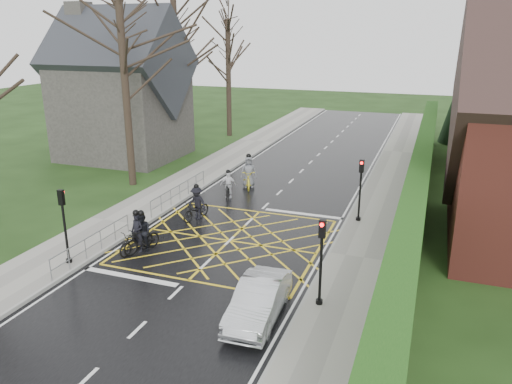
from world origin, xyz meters
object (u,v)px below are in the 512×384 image
Objects in this scene: car at (259,300)px; cyclist_front at (228,188)px; cyclist_lead at (248,176)px; cyclist_rear at (137,238)px; cyclist_mid at (197,206)px; cyclist_back at (142,236)px.

cyclist_front is at bearing 114.76° from car.
cyclist_rear is at bearing -120.66° from cyclist_lead.
car is (5.99, -7.49, -0.03)m from cyclist_mid.
cyclist_rear reaches higher than cyclist_back.
cyclist_lead reaches higher than cyclist_mid.
cyclist_back is 1.13× the size of cyclist_front.
cyclist_rear reaches higher than car.
cyclist_front is 12.53m from car.
cyclist_front is (0.16, 3.60, -0.06)m from cyclist_mid.
cyclist_front is at bearing -123.62° from cyclist_lead.
cyclist_mid is 1.16× the size of cyclist_front.
cyclist_rear is 1.20× the size of cyclist_front.
cyclist_rear is at bearing 152.06° from car.
cyclist_rear is 4.45m from cyclist_mid.
cyclist_lead reaches higher than cyclist_front.
cyclist_mid is 0.88× the size of cyclist_lead.
cyclist_mid is (0.45, 4.29, -0.03)m from cyclist_back.
car is at bearing -91.93° from cyclist_lead.
cyclist_rear is 1.06× the size of cyclist_back.
cyclist_back reaches higher than cyclist_mid.
cyclist_rear is 1.03× the size of cyclist_mid.
cyclist_front is 0.44× the size of car.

